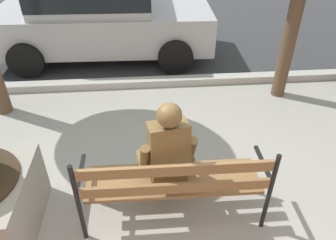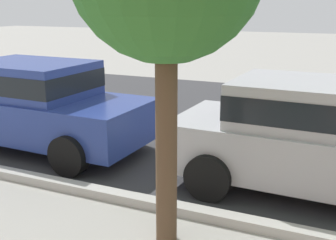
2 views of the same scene
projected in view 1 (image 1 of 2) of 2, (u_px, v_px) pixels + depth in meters
name	position (u px, v px, depth m)	size (l,w,h in m)	color
ground_plane	(169.00, 222.00, 3.34)	(80.00, 80.00, 0.00)	#9E9B93
street_surface	(147.00, 7.00, 9.43)	(60.00, 9.00, 0.01)	#38383A
curb_stone	(155.00, 82.00, 5.66)	(60.00, 0.20, 0.12)	#B2AFA8
park_bench	(174.00, 181.00, 3.07)	(1.81, 0.55, 0.95)	olive
bronze_statue_seated	(167.00, 156.00, 3.17)	(0.60, 0.83, 1.37)	brown
parked_car_silver	(101.00, 15.00, 6.22)	(4.15, 2.02, 1.56)	#B7B7BC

